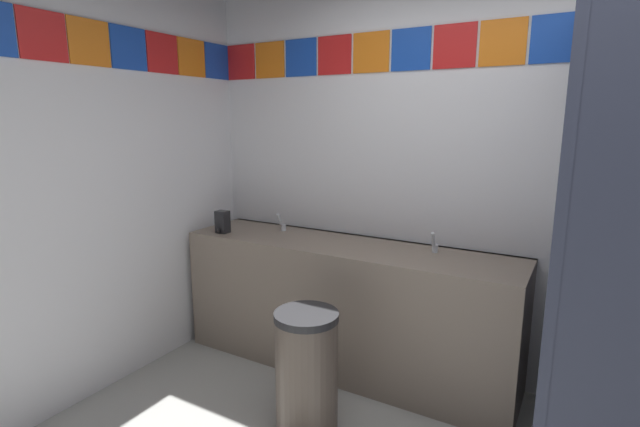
# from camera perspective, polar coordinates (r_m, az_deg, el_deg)

# --- Properties ---
(wall_back) EXTENTS (4.30, 0.09, 2.84)m
(wall_back) POSITION_cam_1_polar(r_m,az_deg,el_deg) (2.98, 23.17, 5.99)
(wall_back) COLOR silver
(wall_back) RESTS_ON ground_plane
(wall_side) EXTENTS (0.09, 3.13, 2.84)m
(wall_side) POSITION_cam_1_polar(r_m,az_deg,el_deg) (2.90, -32.10, 5.03)
(wall_side) COLOR silver
(wall_side) RESTS_ON ground_plane
(vanity_counter) EXTENTS (2.25, 0.55, 0.86)m
(vanity_counter) POSITION_cam_1_polar(r_m,az_deg,el_deg) (3.20, 3.00, -11.05)
(vanity_counter) COLOR gray
(vanity_counter) RESTS_ON ground_plane
(faucet_left) EXTENTS (0.04, 0.10, 0.14)m
(faucet_left) POSITION_cam_1_polar(r_m,az_deg,el_deg) (3.41, -4.68, -1.31)
(faucet_left) COLOR silver
(faucet_left) RESTS_ON vanity_counter
(faucet_right) EXTENTS (0.04, 0.10, 0.14)m
(faucet_right) POSITION_cam_1_polar(r_m,az_deg,el_deg) (2.93, 13.77, -3.72)
(faucet_right) COLOR silver
(faucet_right) RESTS_ON vanity_counter
(soap_dispenser) EXTENTS (0.09, 0.09, 0.16)m
(soap_dispenser) POSITION_cam_1_polar(r_m,az_deg,el_deg) (3.42, -11.81, -1.01)
(soap_dispenser) COLOR black
(soap_dispenser) RESTS_ON vanity_counter
(stall_divider) EXTENTS (0.92, 1.39, 2.22)m
(stall_divider) POSITION_cam_1_polar(r_m,az_deg,el_deg) (2.05, 32.04, -6.10)
(stall_divider) COLOR #33384C
(stall_divider) RESTS_ON ground_plane
(trash_bin) EXTENTS (0.34, 0.34, 0.67)m
(trash_bin) POSITION_cam_1_polar(r_m,az_deg,el_deg) (2.65, -1.64, -18.62)
(trash_bin) COLOR brown
(trash_bin) RESTS_ON ground_plane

